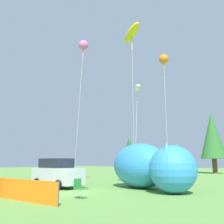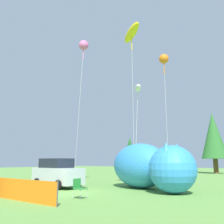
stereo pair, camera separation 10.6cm
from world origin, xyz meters
name	(u,v)px [view 2 (the right image)]	position (x,y,z in m)	size (l,w,h in m)	color
ground_plane	(59,193)	(0.00, 0.00, 0.00)	(120.00, 120.00, 0.00)	#609342
parked_car	(57,173)	(-2.66, 1.90, 0.98)	(3.98, 1.90, 2.00)	#B7BCC1
folding_chair	(79,187)	(2.33, -0.68, 0.57)	(0.55, 0.54, 0.96)	#267F33
inflatable_cat	(147,167)	(2.79, 5.00, 1.40)	(7.54, 5.24, 3.03)	#338CD8
kite_white_ghost	(138,88)	(-1.49, 10.57, 8.94)	(2.20, 3.62, 9.46)	silver
kite_orange_flower	(164,60)	(3.03, 7.53, 9.76)	(0.78, 1.17, 10.21)	silver
kite_yellow_hero	(132,34)	(2.48, 3.89, 10.67)	(2.47, 2.81, 11.28)	silver
kite_pink_octopus	(84,46)	(-3.23, 4.67, 11.80)	(1.49, 0.86, 12.30)	silver
horizon_tree_west	(130,150)	(-19.80, 34.73, 4.21)	(2.87, 2.87, 6.85)	brown
horizon_tree_mid	(213,136)	(-0.54, 29.76, 5.64)	(3.85, 3.85, 9.18)	brown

